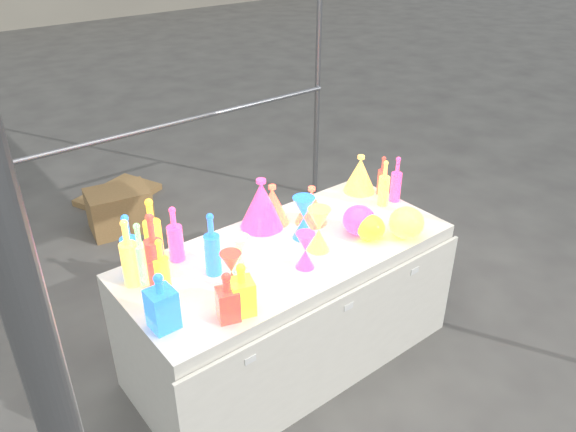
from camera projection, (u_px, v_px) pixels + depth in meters
ground at (288, 353)px, 3.37m from camera, size 80.00×80.00×0.00m
display_table at (289, 305)px, 3.18m from camera, size 1.84×0.83×0.75m
cardboard_box_closed at (120, 210)px, 4.56m from camera, size 0.53×0.43×0.35m
cardboard_box_flat at (118, 195)px, 5.11m from camera, size 0.78×0.68×0.06m
bottle_0 at (152, 230)px, 2.83m from camera, size 0.11×0.11×0.35m
bottle_1 at (129, 247)px, 2.69m from camera, size 0.11×0.11×0.35m
bottle_2 at (154, 251)px, 2.61m from camera, size 0.11×0.11×0.40m
bottle_3 at (175, 234)px, 2.84m from camera, size 0.08×0.08×0.31m
bottle_4 at (129, 253)px, 2.64m from camera, size 0.10×0.10×0.36m
bottle_5 at (141, 253)px, 2.66m from camera, size 0.08×0.08×0.33m
bottle_6 at (161, 265)px, 2.61m from camera, size 0.08×0.08×0.28m
bottle_7 at (212, 244)px, 2.72m from camera, size 0.09×0.09×0.34m
decanter_0 at (242, 289)px, 2.48m from camera, size 0.13×0.13×0.26m
decanter_1 at (227, 296)px, 2.44m from camera, size 0.12×0.12×0.24m
decanter_2 at (161, 301)px, 2.39m from camera, size 0.12×0.12×0.28m
hourglass_0 at (232, 272)px, 2.63m from camera, size 0.13×0.13×0.21m
hourglass_1 at (305, 250)px, 2.80m from camera, size 0.12×0.12×0.20m
hourglass_2 at (319, 230)px, 2.93m from camera, size 0.16×0.16×0.25m
hourglass_3 at (240, 255)px, 2.77m from camera, size 0.13×0.13×0.20m
hourglass_5 at (304, 218)px, 3.04m from camera, size 0.14×0.14×0.25m
globe_0 at (371, 229)px, 3.05m from camera, size 0.21×0.21×0.13m
globe_1 at (406, 224)px, 3.07m from camera, size 0.26×0.26×0.16m
globe_3 at (359, 221)px, 3.10m from camera, size 0.23×0.23×0.15m
lampshade_0 at (272, 204)px, 3.19m from camera, size 0.25×0.25×0.23m
lampshade_1 at (311, 205)px, 3.19m from camera, size 0.25×0.25×0.22m
lampshade_2 at (262, 203)px, 3.14m from camera, size 0.32×0.32×0.29m
lampshade_3 at (360, 173)px, 3.53m from camera, size 0.25×0.25×0.24m
bottle_9 at (382, 176)px, 3.49m from camera, size 0.06×0.06×0.26m
bottle_10 at (396, 179)px, 3.40m from camera, size 0.09×0.09×0.29m
bottle_11 at (384, 183)px, 3.36m from camera, size 0.09×0.09×0.29m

